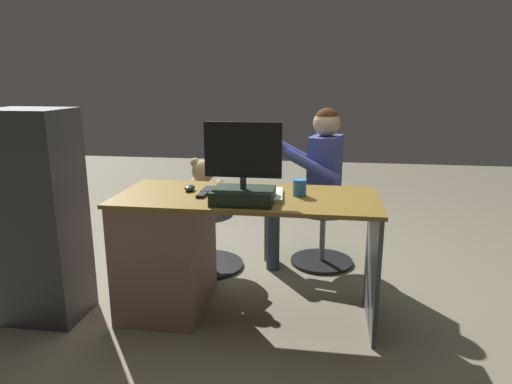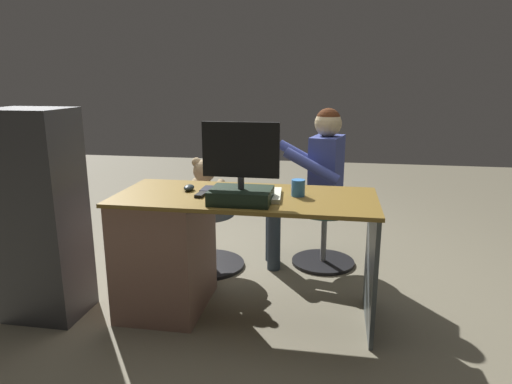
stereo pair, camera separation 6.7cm
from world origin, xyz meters
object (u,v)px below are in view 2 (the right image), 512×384
object	(u,v)px
teddy_bear	(205,185)
visitor_chair	(324,229)
desk	(181,248)
office_chair_teddy	(206,234)
cup	(298,188)
monitor	(241,180)
person	(314,174)
keyboard	(236,191)
computer_mouse	(189,188)
tv_remote	(202,194)

from	to	relation	value
teddy_bear	visitor_chair	xyz separation A→B (m)	(-0.89, -0.19, -0.36)
desk	office_chair_teddy	world-z (taller)	desk
cup	monitor	bearing A→B (deg)	33.36
monitor	cup	size ratio (longest dim) A/B	4.56
monitor	cup	xyz separation A→B (m)	(-0.30, -0.20, -0.08)
cup	person	size ratio (longest dim) A/B	0.08
keyboard	office_chair_teddy	xyz separation A→B (m)	(0.37, -0.59, -0.50)
monitor	computer_mouse	distance (m)	0.44
person	office_chair_teddy	bearing A→B (deg)	12.92
visitor_chair	computer_mouse	bearing A→B (deg)	44.65
person	desk	bearing A→B (deg)	47.26
cup	teddy_bear	world-z (taller)	teddy_bear
desk	keyboard	size ratio (longest dim) A/B	3.62
teddy_bear	person	distance (m)	0.82
teddy_bear	computer_mouse	bearing A→B (deg)	97.12
visitor_chair	person	distance (m)	0.44
monitor	tv_remote	distance (m)	0.30
person	computer_mouse	bearing A→B (deg)	47.17
tv_remote	office_chair_teddy	world-z (taller)	tv_remote
desk	person	xyz separation A→B (m)	(-0.77, -0.84, 0.32)
cup	desk	bearing A→B (deg)	3.07
computer_mouse	cup	distance (m)	0.66
office_chair_teddy	visitor_chair	size ratio (longest dim) A/B	1.19
keyboard	teddy_bear	distance (m)	0.72
office_chair_teddy	visitor_chair	bearing A→B (deg)	-167.08
computer_mouse	tv_remote	xyz separation A→B (m)	(-0.11, 0.10, -0.01)
computer_mouse	cup	bearing A→B (deg)	178.48
person	monitor	bearing A→B (deg)	70.27
cup	computer_mouse	bearing A→B (deg)	-1.52
person	tv_remote	bearing A→B (deg)	55.05
office_chair_teddy	monitor	bearing A→B (deg)	118.68
visitor_chair	desk	bearing A→B (deg)	44.90
monitor	cup	world-z (taller)	monitor
keyboard	tv_remote	size ratio (longest dim) A/B	2.80
tv_remote	teddy_bear	world-z (taller)	teddy_bear
office_chair_teddy	person	distance (m)	0.94
cup	teddy_bear	size ratio (longest dim) A/B	0.26
keyboard	person	size ratio (longest dim) A/B	0.35
monitor	teddy_bear	xyz separation A→B (m)	(0.44, -0.82, -0.23)
keyboard	person	world-z (taller)	person
cup	person	bearing A→B (deg)	-94.26
computer_mouse	office_chair_teddy	bearing A→B (deg)	-82.73
visitor_chair	teddy_bear	bearing A→B (deg)	12.15
keyboard	computer_mouse	world-z (taller)	computer_mouse
cup	teddy_bear	bearing A→B (deg)	-40.27
keyboard	cup	size ratio (longest dim) A/B	4.35
keyboard	visitor_chair	bearing A→B (deg)	-122.99
cup	office_chair_teddy	xyz separation A→B (m)	(0.74, -0.61, -0.54)
computer_mouse	visitor_chair	bearing A→B (deg)	-135.35
teddy_bear	person	size ratio (longest dim) A/B	0.31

